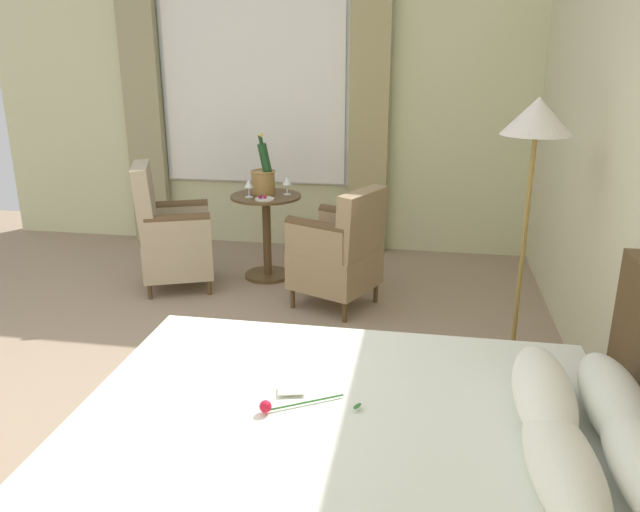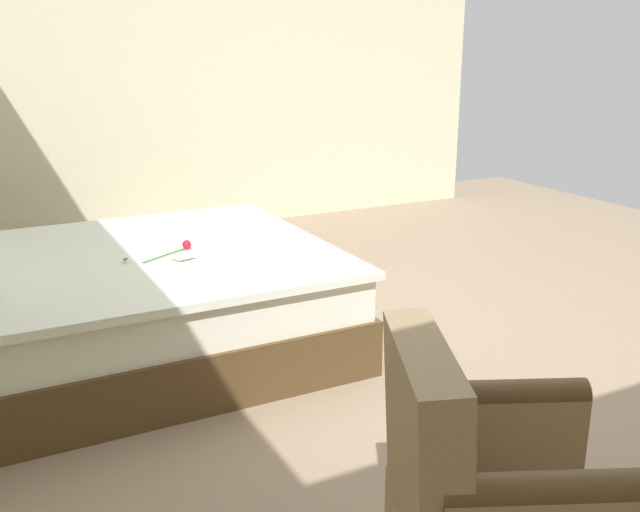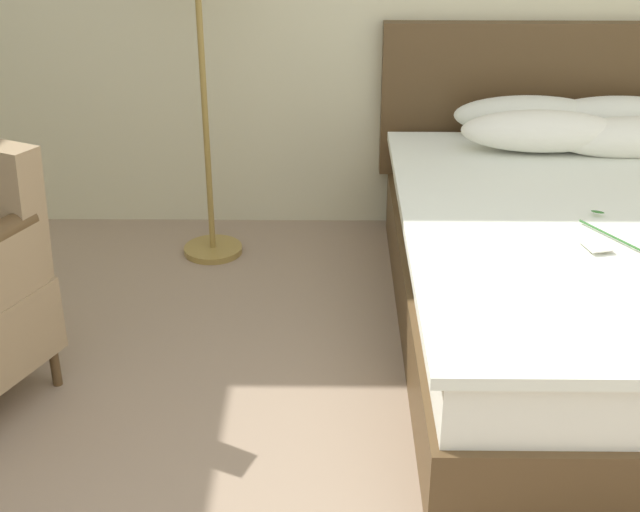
{
  "view_description": "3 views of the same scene",
  "coord_description": "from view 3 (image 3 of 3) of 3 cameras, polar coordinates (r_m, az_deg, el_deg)",
  "views": [
    {
      "loc": [
        2.68,
        1.65,
        1.88
      ],
      "look_at": [
        -0.9,
        1.02,
        0.67
      ],
      "focal_mm": 35.0,
      "sensor_mm": 36.0,
      "label": 1
    },
    {
      "loc": [
        -2.88,
        2.13,
        1.6
      ],
      "look_at": [
        -0.56,
        0.93,
        0.83
      ],
      "focal_mm": 40.0,
      "sensor_mm": 36.0,
      "label": 2
    },
    {
      "loc": [
        -0.41,
        -1.63,
        1.91
      ],
      "look_at": [
        -0.44,
        0.81,
        0.69
      ],
      "focal_mm": 50.0,
      "sensor_mm": 36.0,
      "label": 3
    }
  ],
  "objects": [
    {
      "name": "bed",
      "position": [
        3.72,
        18.29,
        -0.36
      ],
      "size": [
        1.76,
        2.26,
        1.03
      ],
      "color": "#523B21",
      "rests_on": "ground"
    }
  ]
}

